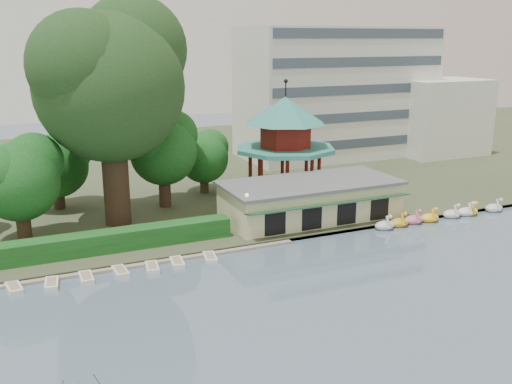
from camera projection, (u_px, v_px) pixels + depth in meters
ground_plane at (339, 334)px, 37.34m from camera, size 220.00×220.00×0.00m
shore at (150, 169)px, 83.21m from camera, size 220.00×70.00×0.40m
embankment at (239, 247)px, 52.58m from camera, size 220.00×0.60×0.30m
dock at (107, 268)px, 47.83m from camera, size 34.00×1.60×0.24m
boathouse at (310, 199)px, 60.02m from camera, size 18.60×9.39×3.90m
pavilion at (285, 135)px, 68.32m from camera, size 12.40×12.40×13.50m
office_building at (353, 97)px, 90.79m from camera, size 38.00×18.00×20.00m
hedge at (65, 247)px, 49.26m from camera, size 30.00×2.00×1.80m
lamp_post at (247, 207)px, 53.83m from camera, size 0.36×0.36×4.28m
big_tree at (111, 75)px, 54.85m from camera, size 15.90×14.82×22.71m
small_trees at (69, 166)px, 58.27m from camera, size 39.57×17.31×10.69m
swan_boats at (440, 216)px, 60.82m from camera, size 17.09×2.12×1.92m
moored_rowboats at (69, 280)px, 45.32m from camera, size 25.03×2.79×0.36m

